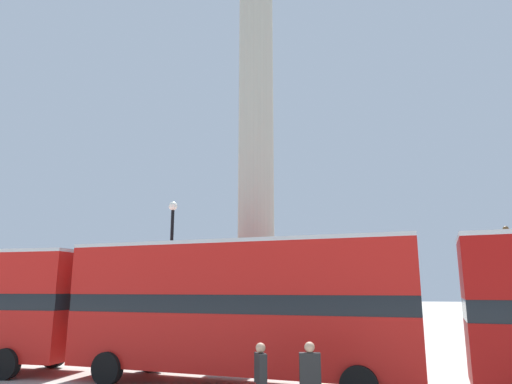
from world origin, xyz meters
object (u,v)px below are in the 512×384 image
Objects in this scene: monument_column at (256,177)px; street_lamp at (170,277)px; bus_c at (238,305)px; pedestrian_by_plinth at (310,378)px; pedestrian_near_lamp at (261,377)px.

street_lamp is (-3.19, -1.85, -4.52)m from monument_column.
monument_column is 3.30× the size of street_lamp.
monument_column is 5.83m from street_lamp.
bus_c is 6.30× the size of pedestrian_by_plinth.
monument_column is 12.75× the size of pedestrian_near_lamp.
bus_c is at bearing -6.03° from pedestrian_near_lamp.
bus_c reaches higher than pedestrian_near_lamp.
bus_c is at bearing -66.27° from pedestrian_by_plinth.
monument_column reaches higher than pedestrian_near_lamp.
monument_column reaches higher than pedestrian_by_plinth.
monument_column is at bearing -81.76° from pedestrian_by_plinth.
monument_column is 11.65m from pedestrian_near_lamp.
bus_c is (1.01, -5.29, -5.51)m from monument_column.
pedestrian_near_lamp is 0.97× the size of pedestrian_by_plinth.
monument_column is at bearing 103.36° from bus_c.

